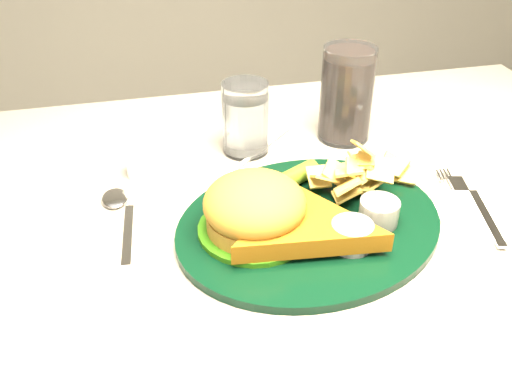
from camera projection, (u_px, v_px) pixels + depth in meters
dinner_plate at (311, 202)px, 0.70m from camera, size 0.42×0.39×0.08m
water_glass at (245, 118)px, 0.86m from camera, size 0.08×0.08×0.11m
cola_glass at (346, 94)px, 0.89m from camera, size 0.10×0.10×0.15m
fork_napkin at (482, 213)px, 0.74m from camera, size 0.16×0.19×0.01m
spoon at (128, 232)px, 0.71m from camera, size 0.06×0.17×0.01m
ramekin at (143, 165)px, 0.82m from camera, size 0.06×0.06×0.03m
wrapped_straw at (258, 151)px, 0.88m from camera, size 0.18×0.18×0.01m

